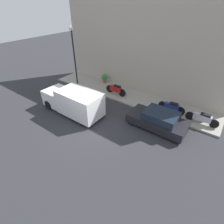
# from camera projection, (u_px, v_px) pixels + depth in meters

# --- Properties ---
(ground_plane) EXTENTS (60.00, 60.00, 0.00)m
(ground_plane) POSITION_uv_depth(u_px,v_px,m) (90.00, 122.00, 12.18)
(ground_plane) COLOR #2D2D33
(sidewalk) EXTENTS (2.71, 15.14, 0.14)m
(sidewalk) POSITION_uv_depth(u_px,v_px,m) (127.00, 95.00, 15.38)
(sidewalk) COLOR gray
(sidewalk) RESTS_ON ground_plane
(building_facade) EXTENTS (0.30, 15.14, 7.96)m
(building_facade) POSITION_uv_depth(u_px,v_px,m) (139.00, 46.00, 14.23)
(building_facade) COLOR #B2A899
(building_facade) RESTS_ON ground_plane
(parked_car) EXTENTS (1.77, 3.81, 1.24)m
(parked_car) POSITION_uv_depth(u_px,v_px,m) (158.00, 120.00, 11.40)
(parked_car) COLOR black
(parked_car) RESTS_ON ground_plane
(delivery_van) EXTENTS (1.83, 4.84, 1.91)m
(delivery_van) POSITION_uv_depth(u_px,v_px,m) (73.00, 101.00, 12.70)
(delivery_van) COLOR white
(delivery_van) RESTS_ON ground_plane
(scooter_silver) EXTENTS (0.30, 2.13, 0.80)m
(scooter_silver) POSITION_uv_depth(u_px,v_px,m) (202.00, 118.00, 11.62)
(scooter_silver) COLOR #B7B7BF
(scooter_silver) RESTS_ON sidewalk
(motorcycle_red) EXTENTS (0.30, 2.00, 0.87)m
(motorcycle_red) POSITION_uv_depth(u_px,v_px,m) (116.00, 89.00, 15.11)
(motorcycle_red) COLOR #B21E1E
(motorcycle_red) RESTS_ON sidewalk
(motorcycle_blue) EXTENTS (0.30, 2.00, 0.82)m
(motorcycle_blue) POSITION_uv_depth(u_px,v_px,m) (172.00, 107.00, 12.76)
(motorcycle_blue) COLOR navy
(motorcycle_blue) RESTS_ON sidewalk
(streetlamp) EXTENTS (0.38, 0.38, 5.18)m
(streetlamp) POSITION_uv_depth(u_px,v_px,m) (73.00, 46.00, 15.31)
(streetlamp) COLOR black
(streetlamp) RESTS_ON sidewalk
(potted_plant) EXTENTS (0.57, 0.57, 0.85)m
(potted_plant) POSITION_uv_depth(u_px,v_px,m) (104.00, 78.00, 17.22)
(potted_plant) COLOR brown
(potted_plant) RESTS_ON sidewalk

